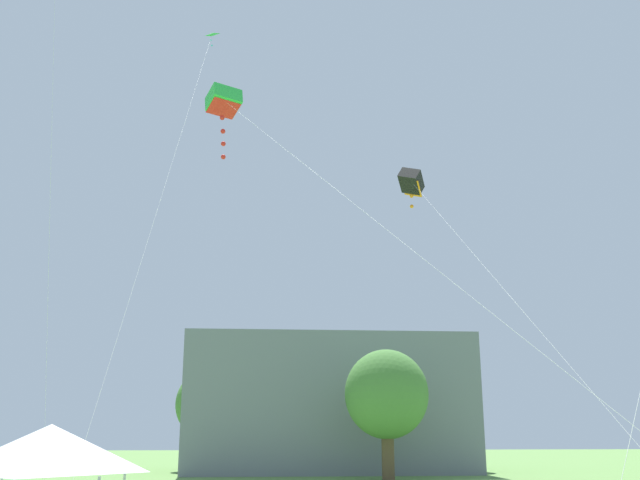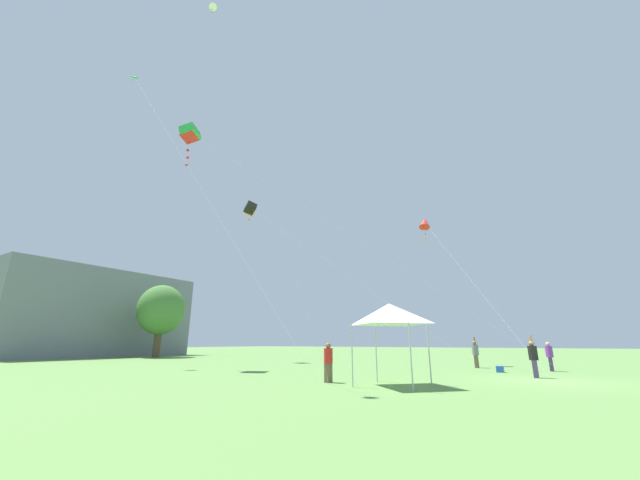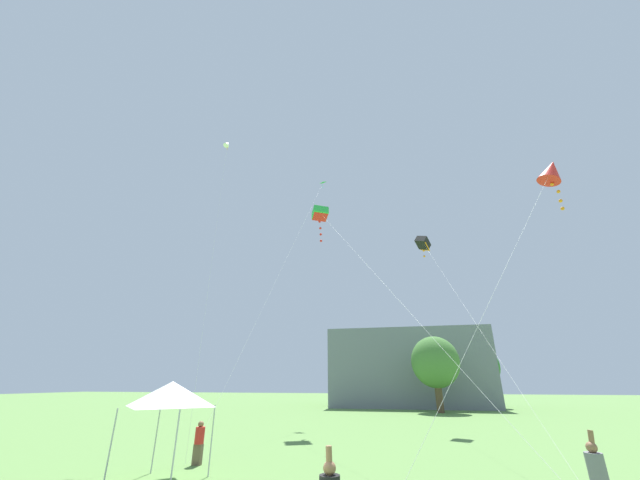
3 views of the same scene
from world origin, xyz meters
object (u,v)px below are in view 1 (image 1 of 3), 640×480
Objects in this scene: kite_black_box_1 at (411,182)px; kite_green_box_3 at (224,102)px; festival_tent at (50,448)px; kite_green_delta_2 at (210,40)px.

kite_black_box_1 is 9.80m from kite_green_box_3.
festival_tent is 0.12× the size of kite_green_delta_2.
festival_tent is 24.73m from kite_black_box_1.
festival_tent is at bearing -120.50° from kite_black_box_1.
kite_green_box_3 is at bearing -78.82° from kite_green_delta_2.
festival_tent is at bearing -96.09° from kite_green_box_3.
kite_green_delta_2 is at bearing 88.99° from festival_tent.
kite_green_box_3 is at bearing 83.91° from festival_tent.
kite_green_box_3 is at bearing -169.89° from kite_black_box_1.
kite_black_box_1 is 15.80m from kite_green_delta_2.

